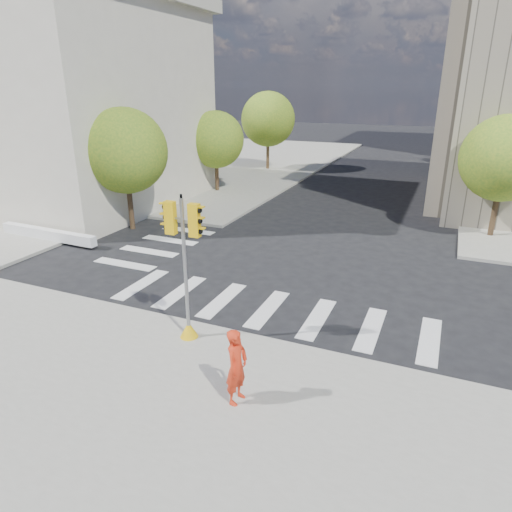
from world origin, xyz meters
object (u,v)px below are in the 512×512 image
Objects in this scene: traffic_signal at (186,280)px; lamp_far at (496,122)px; lamp_near at (511,139)px; planter_wall at (48,234)px; photographer at (237,367)px.

lamp_far is at bearing 71.44° from traffic_signal.
traffic_signal is at bearing -116.76° from lamp_near.
lamp_near is at bearing 34.22° from planter_wall.
lamp_near is 1.00× the size of lamp_far.
traffic_signal reaches higher than planter_wall.
lamp_far is 1.35× the size of planter_wall.
lamp_near is at bearing -90.00° from lamp_far.
lamp_near reaches higher than planter_wall.
traffic_signal is (-9.54, -32.92, -2.54)m from lamp_far.
lamp_far is at bearing 90.00° from lamp_near.
photographer is at bearing -26.79° from planter_wall.
photographer is at bearing -101.09° from lamp_far.
lamp_far reaches higher than photographer.
photographer is (-6.88, -21.08, -3.46)m from lamp_near.
traffic_signal is at bearing -23.90° from planter_wall.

